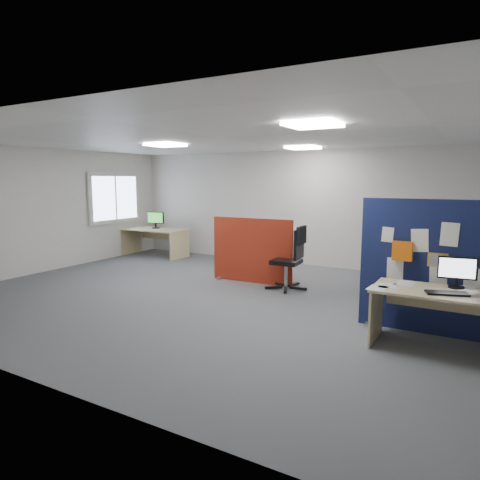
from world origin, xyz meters
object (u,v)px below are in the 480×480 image
at_px(monitor_main, 457,271).
at_px(office_chair, 293,254).
at_px(second_desk, 155,235).
at_px(monitor_second, 156,219).
at_px(main_desk, 450,306).
at_px(navy_divider, 445,269).
at_px(red_divider, 252,251).

distance_m(monitor_main, office_chair, 3.16).
height_order(second_desk, monitor_second, monitor_second).
bearing_deg(second_desk, monitor_main, -22.52).
xyz_separation_m(main_desk, monitor_main, (0.04, 0.20, 0.39)).
bearing_deg(main_desk, monitor_second, 155.64).
relative_size(navy_divider, monitor_second, 4.44).
distance_m(monitor_main, second_desk, 7.92).
height_order(navy_divider, office_chair, navy_divider).
relative_size(second_desk, monitor_second, 3.57).
xyz_separation_m(main_desk, office_chair, (-2.71, 1.73, 0.10)).
xyz_separation_m(navy_divider, red_divider, (-3.52, 1.35, -0.26)).
bearing_deg(second_desk, office_chair, -18.24).
distance_m(main_desk, red_divider, 4.09).
height_order(monitor_second, office_chair, office_chair).
bearing_deg(navy_divider, office_chair, 155.17).
relative_size(navy_divider, office_chair, 1.84).
bearing_deg(red_divider, monitor_main, -26.25).
height_order(main_desk, monitor_main, monitor_main).
xyz_separation_m(second_desk, monitor_second, (-0.04, 0.08, 0.41)).
bearing_deg(main_desk, red_divider, 152.68).
bearing_deg(navy_divider, second_desk, 159.30).
distance_m(second_desk, office_chair, 4.79).
xyz_separation_m(monitor_second, office_chair, (4.59, -1.58, -0.31)).
height_order(navy_divider, second_desk, navy_divider).
distance_m(navy_divider, monitor_main, 0.37).
bearing_deg(navy_divider, monitor_main, -64.20).
relative_size(red_divider, monitor_second, 3.51).
xyz_separation_m(monitor_main, office_chair, (-2.75, 1.53, -0.28)).
bearing_deg(monitor_main, second_desk, 149.62).
xyz_separation_m(monitor_main, monitor_second, (-7.35, 3.11, 0.03)).
bearing_deg(office_chair, red_divider, 166.94).
bearing_deg(main_desk, monitor_main, 77.58).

